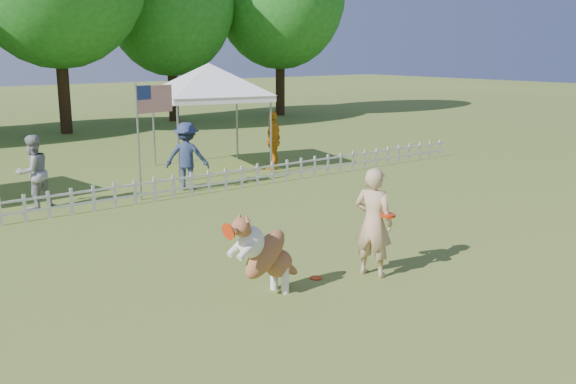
# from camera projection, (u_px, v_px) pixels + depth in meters

# --- Properties ---
(ground) EXTENTS (120.00, 120.00, 0.00)m
(ground) POSITION_uv_depth(u_px,v_px,m) (347.00, 288.00, 9.82)
(ground) COLOR #44611E
(ground) RESTS_ON ground
(picket_fence) EXTENTS (22.00, 0.08, 0.60)m
(picket_fence) POSITION_uv_depth(u_px,v_px,m) (145.00, 191.00, 15.15)
(picket_fence) COLOR white
(picket_fence) RESTS_ON ground
(handler) EXTENTS (0.63, 0.75, 1.77)m
(handler) POSITION_uv_depth(u_px,v_px,m) (373.00, 222.00, 10.19)
(handler) COLOR tan
(handler) RESTS_ON ground
(dog) EXTENTS (1.32, 0.61, 1.31)m
(dog) POSITION_uv_depth(u_px,v_px,m) (266.00, 254.00, 9.36)
(dog) COLOR brown
(dog) RESTS_ON ground
(frisbee_on_turf) EXTENTS (0.26, 0.26, 0.02)m
(frisbee_on_turf) POSITION_uv_depth(u_px,v_px,m) (316.00, 278.00, 10.22)
(frisbee_on_turf) COLOR red
(frisbee_on_turf) RESTS_ON ground
(canopy_tent_right) EXTENTS (3.58, 3.58, 3.10)m
(canopy_tent_right) POSITION_uv_depth(u_px,v_px,m) (210.00, 118.00, 19.15)
(canopy_tent_right) COLOR white
(canopy_tent_right) RESTS_ON ground
(flag_pole) EXTENTS (1.08, 0.26, 2.79)m
(flag_pole) POSITION_uv_depth(u_px,v_px,m) (139.00, 143.00, 15.23)
(flag_pole) COLOR gray
(flag_pole) RESTS_ON ground
(spectator_a) EXTENTS (0.99, 0.88, 1.69)m
(spectator_a) POSITION_uv_depth(u_px,v_px,m) (33.00, 172.00, 14.55)
(spectator_a) COLOR #98989D
(spectator_a) RESTS_ON ground
(spectator_b) EXTENTS (1.28, 1.23, 1.75)m
(spectator_b) POSITION_uv_depth(u_px,v_px,m) (187.00, 156.00, 16.50)
(spectator_b) COLOR navy
(spectator_b) RESTS_ON ground
(spectator_c) EXTENTS (1.09, 0.95, 1.76)m
(spectator_c) POSITION_uv_depth(u_px,v_px,m) (273.00, 140.00, 19.31)
(spectator_c) COLOR orange
(spectator_c) RESTS_ON ground
(tree_right) EXTENTS (6.20, 6.20, 10.40)m
(tree_right) POSITION_uv_depth(u_px,v_px,m) (170.00, 15.00, 31.41)
(tree_right) COLOR #20641C
(tree_right) RESTS_ON ground
(tree_far_right) EXTENTS (7.00, 7.00, 11.40)m
(tree_far_right) POSITION_uv_depth(u_px,v_px,m) (280.00, 8.00, 34.12)
(tree_far_right) COLOR #20641C
(tree_far_right) RESTS_ON ground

